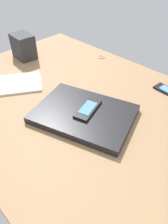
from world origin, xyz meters
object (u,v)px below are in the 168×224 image
Objects in this scene: notepad at (17,84)px; laptop_closed at (84,114)px; desk_organizer at (23,46)px; cell_phone_on_laptop at (88,109)px; key_ring at (101,57)px.

laptop_closed is at bearing 41.54° from notepad.
laptop_closed is 2.81× the size of desk_organizer.
notepad is at bearing -36.37° from desk_organizer.
cell_phone_on_laptop is 3.90× the size of key_ring.
desk_organizer is at bearing 169.68° from cell_phone_on_laptop.
cell_phone_on_laptop is 34.59cm from notepad.
laptop_closed reaches higher than notepad.
laptop_closed is 33.86cm from notepad.
laptop_closed reaches higher than key_ring.
laptop_closed is 9.80× the size of key_ring.
desk_organizer is at bearing 171.45° from notepad.
cell_phone_on_laptop reaches higher than notepad.
desk_organizer is at bearing 149.36° from laptop_closed.
cell_phone_on_laptop is at bearing 54.33° from laptop_closed.
key_ring is (7.93, 43.04, -0.22)cm from notepad.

